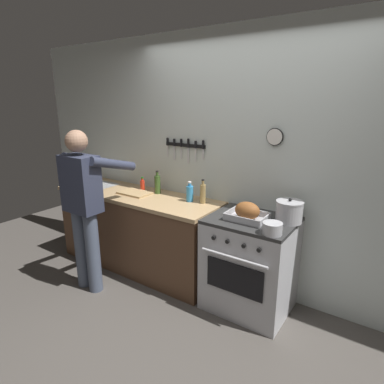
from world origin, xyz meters
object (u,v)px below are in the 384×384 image
at_px(stove, 250,264).
at_px(bottle_vinegar, 203,193).
at_px(bottle_hot_sauce, 143,185).
at_px(person_cook, 84,202).
at_px(roasting_pan, 247,212).
at_px(saucepan, 272,228).
at_px(cutting_board, 135,193).
at_px(bottle_dish_soap, 190,193).
at_px(bottle_olive_oil, 157,184).
at_px(stock_pot, 289,212).

bearing_deg(stove, bottle_vinegar, 167.59).
bearing_deg(bottle_hot_sauce, person_cook, -95.67).
bearing_deg(roasting_pan, stove, 64.99).
bearing_deg(bottle_hot_sauce, saucepan, -11.80).
height_order(cutting_board, bottle_hot_sauce, bottle_hot_sauce).
bearing_deg(bottle_vinegar, person_cook, -140.09).
distance_m(saucepan, bottle_dish_soap, 1.08).
distance_m(bottle_vinegar, bottle_hot_sauce, 0.84).
bearing_deg(bottle_hot_sauce, bottle_vinegar, -0.08).
xyz_separation_m(bottle_hot_sauce, bottle_dish_soap, (0.69, -0.03, 0.02)).
height_order(stove, bottle_hot_sauce, bottle_hot_sauce).
distance_m(saucepan, bottle_olive_oil, 1.54).
relative_size(stock_pot, saucepan, 1.48).
distance_m(roasting_pan, bottle_hot_sauce, 1.43).
bearing_deg(bottle_vinegar, stove, -12.41).
relative_size(saucepan, cutting_board, 0.44).
bearing_deg(saucepan, bottle_olive_oil, 166.18).
xyz_separation_m(stock_pot, bottle_dish_soap, (-1.05, -0.00, -0.01)).
height_order(roasting_pan, cutting_board, roasting_pan).
xyz_separation_m(saucepan, bottle_olive_oil, (-1.50, 0.37, 0.06)).
bearing_deg(cutting_board, bottle_hot_sauce, 96.69).
relative_size(cutting_board, bottle_hot_sauce, 2.23).
height_order(bottle_olive_oil, bottle_hot_sauce, bottle_olive_oil).
relative_size(cutting_board, bottle_dish_soap, 1.68).
relative_size(roasting_pan, bottle_dish_soap, 1.65).
bearing_deg(roasting_pan, bottle_dish_soap, 167.40).
bearing_deg(stove, roasting_pan, -115.01).
relative_size(roasting_pan, stock_pot, 1.50).
bearing_deg(stock_pot, stove, -159.08).
relative_size(stove, person_cook, 0.54).
distance_m(roasting_pan, bottle_vinegar, 0.62).
height_order(saucepan, bottle_olive_oil, bottle_olive_oil).
relative_size(stock_pot, bottle_olive_oil, 0.89).
distance_m(bottle_olive_oil, bottle_dish_soap, 0.47).
height_order(stove, saucepan, saucepan).
relative_size(bottle_olive_oil, bottle_vinegar, 1.03).
xyz_separation_m(person_cook, cutting_board, (0.09, 0.62, -0.04)).
xyz_separation_m(person_cook, bottle_vinegar, (0.91, 0.76, 0.05)).
height_order(saucepan, cutting_board, saucepan).
bearing_deg(person_cook, bottle_vinegar, -43.84).
bearing_deg(cutting_board, bottle_dish_soap, 9.99).
relative_size(cutting_board, bottle_olive_oil, 1.37).
relative_size(roasting_pan, bottle_olive_oil, 1.34).
height_order(roasting_pan, stock_pot, stock_pot).
bearing_deg(stock_pot, saucepan, -93.39).
bearing_deg(roasting_pan, stock_pot, 27.72).
xyz_separation_m(person_cook, roasting_pan, (1.50, 0.57, 0.02)).
distance_m(roasting_pan, saucepan, 0.34).
bearing_deg(roasting_pan, bottle_olive_oil, 170.53).
bearing_deg(bottle_vinegar, stock_pot, -1.45).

